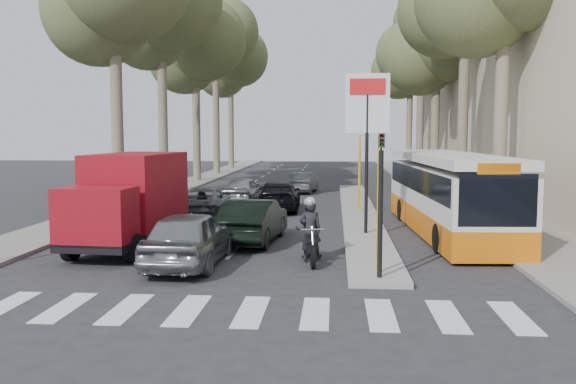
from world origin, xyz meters
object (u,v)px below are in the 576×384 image
Objects in this scene: silver_hatchback at (189,238)px; city_bus at (448,191)px; red_truck at (130,199)px; motorcycle at (310,232)px; dark_hatchback at (253,221)px.

silver_hatchback is 9.91m from city_bus.
motorcycle is (5.66, -1.47, -0.72)m from red_truck.
red_truck is 2.62× the size of motorcycle.
red_truck reaches higher than motorcycle.
red_truck is 10.98m from city_bus.
silver_hatchback is 2.07× the size of motorcycle.
red_truck is 0.51× the size of city_bus.
city_bus is (10.39, 3.56, -0.04)m from red_truck.
silver_hatchback is at bearing -39.00° from red_truck.
dark_hatchback is 2.02× the size of motorcycle.
dark_hatchback is at bearing -107.77° from silver_hatchback.
dark_hatchback is at bearing -164.68° from city_bus.
silver_hatchback is at bearing -173.56° from motorcycle.
city_bus is at bearing -155.95° from dark_hatchback.
red_truck is (-3.69, -1.31, 0.84)m from dark_hatchback.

